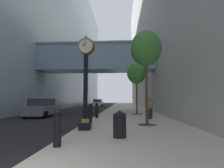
{
  "coord_description": "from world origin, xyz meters",
  "views": [
    {
      "loc": [
        2.42,
        -3.26,
        1.64
      ],
      "look_at": [
        0.94,
        22.08,
        3.79
      ],
      "focal_mm": 28.77,
      "sensor_mm": 36.0,
      "label": 1
    }
  ],
  "objects_px": {
    "bollard_nearest": "(58,126)",
    "pedestrian_walking": "(150,107)",
    "bollard_third": "(90,113)",
    "street_tree_near": "(146,49)",
    "street_clock": "(86,77)",
    "trash_bin": "(120,124)",
    "street_tree_mid_near": "(136,73)",
    "car_white_near": "(98,103)",
    "bollard_fourth": "(97,110)",
    "pedestrian_by_clock": "(151,106)",
    "car_grey_mid": "(43,108)"
  },
  "relations": [
    {
      "from": "bollard_nearest",
      "to": "bollard_third",
      "type": "height_order",
      "value": "same"
    },
    {
      "from": "street_clock",
      "to": "trash_bin",
      "type": "bearing_deg",
      "value": -44.14
    },
    {
      "from": "pedestrian_by_clock",
      "to": "car_white_near",
      "type": "relative_size",
      "value": 0.37
    },
    {
      "from": "street_tree_near",
      "to": "street_clock",
      "type": "bearing_deg",
      "value": -150.45
    },
    {
      "from": "pedestrian_walking",
      "to": "pedestrian_by_clock",
      "type": "xyz_separation_m",
      "value": [
        0.27,
        1.31,
        -0.02
      ]
    },
    {
      "from": "trash_bin",
      "to": "pedestrian_by_clock",
      "type": "distance_m",
      "value": 8.35
    },
    {
      "from": "trash_bin",
      "to": "car_grey_mid",
      "type": "bearing_deg",
      "value": 128.2
    },
    {
      "from": "bollard_fourth",
      "to": "street_tree_mid_near",
      "type": "xyz_separation_m",
      "value": [
        3.5,
        3.74,
        3.47
      ]
    },
    {
      "from": "pedestrian_by_clock",
      "to": "car_grey_mid",
      "type": "distance_m",
      "value": 9.92
    },
    {
      "from": "bollard_fourth",
      "to": "pedestrian_walking",
      "type": "distance_m",
      "value": 4.18
    },
    {
      "from": "street_clock",
      "to": "bollard_nearest",
      "type": "bearing_deg",
      "value": -94.01
    },
    {
      "from": "bollard_third",
      "to": "street_tree_near",
      "type": "distance_m",
      "value": 5.28
    },
    {
      "from": "pedestrian_by_clock",
      "to": "car_grey_mid",
      "type": "bearing_deg",
      "value": 171.86
    },
    {
      "from": "pedestrian_by_clock",
      "to": "car_white_near",
      "type": "distance_m",
      "value": 24.71
    },
    {
      "from": "trash_bin",
      "to": "bollard_third",
      "type": "bearing_deg",
      "value": 114.29
    },
    {
      "from": "bollard_nearest",
      "to": "car_grey_mid",
      "type": "distance_m",
      "value": 12.15
    },
    {
      "from": "street_tree_near",
      "to": "trash_bin",
      "type": "bearing_deg",
      "value": -113.58
    },
    {
      "from": "bollard_fourth",
      "to": "pedestrian_walking",
      "type": "relative_size",
      "value": 0.69
    },
    {
      "from": "street_clock",
      "to": "pedestrian_walking",
      "type": "bearing_deg",
      "value": 51.9
    },
    {
      "from": "street_tree_near",
      "to": "pedestrian_walking",
      "type": "height_order",
      "value": "street_tree_near"
    },
    {
      "from": "bollard_nearest",
      "to": "car_white_near",
      "type": "height_order",
      "value": "car_white_near"
    },
    {
      "from": "bollard_third",
      "to": "street_tree_near",
      "type": "height_order",
      "value": "street_tree_near"
    },
    {
      "from": "street_clock",
      "to": "street_tree_near",
      "type": "height_order",
      "value": "street_tree_near"
    },
    {
      "from": "street_tree_near",
      "to": "car_grey_mid",
      "type": "bearing_deg",
      "value": 146.79
    },
    {
      "from": "bollard_nearest",
      "to": "car_white_near",
      "type": "relative_size",
      "value": 0.26
    },
    {
      "from": "bollard_nearest",
      "to": "pedestrian_by_clock",
      "type": "height_order",
      "value": "pedestrian_by_clock"
    },
    {
      "from": "street_tree_near",
      "to": "trash_bin",
      "type": "xyz_separation_m",
      "value": [
        -1.54,
        -3.54,
        -3.96
      ]
    },
    {
      "from": "pedestrian_walking",
      "to": "car_white_near",
      "type": "height_order",
      "value": "pedestrian_walking"
    },
    {
      "from": "trash_bin",
      "to": "pedestrian_by_clock",
      "type": "height_order",
      "value": "pedestrian_by_clock"
    },
    {
      "from": "street_clock",
      "to": "bollard_third",
      "type": "xyz_separation_m",
      "value": [
        -0.22,
        2.65,
        -1.98
      ]
    },
    {
      "from": "street_tree_mid_near",
      "to": "car_white_near",
      "type": "xyz_separation_m",
      "value": [
        -6.72,
        20.49,
        -3.44
      ]
    },
    {
      "from": "street_tree_mid_near",
      "to": "trash_bin",
      "type": "bearing_deg",
      "value": -98.0
    },
    {
      "from": "car_grey_mid",
      "to": "bollard_nearest",
      "type": "bearing_deg",
      "value": -63.48
    },
    {
      "from": "trash_bin",
      "to": "bollard_nearest",
      "type": "bearing_deg",
      "value": -142.63
    },
    {
      "from": "bollard_third",
      "to": "bollard_fourth",
      "type": "height_order",
      "value": "same"
    },
    {
      "from": "pedestrian_walking",
      "to": "car_grey_mid",
      "type": "height_order",
      "value": "pedestrian_walking"
    },
    {
      "from": "street_tree_mid_near",
      "to": "pedestrian_walking",
      "type": "distance_m",
      "value": 5.4
    },
    {
      "from": "street_tree_mid_near",
      "to": "car_white_near",
      "type": "height_order",
      "value": "street_tree_mid_near"
    },
    {
      "from": "bollard_third",
      "to": "car_grey_mid",
      "type": "xyz_separation_m",
      "value": [
        -5.42,
        5.05,
        0.05
      ]
    },
    {
      "from": "street_tree_near",
      "to": "pedestrian_by_clock",
      "type": "relative_size",
      "value": 3.26
    },
    {
      "from": "bollard_nearest",
      "to": "pedestrian_walking",
      "type": "relative_size",
      "value": 0.69
    },
    {
      "from": "bollard_nearest",
      "to": "pedestrian_walking",
      "type": "distance_m",
      "value": 9.14
    },
    {
      "from": "bollard_fourth",
      "to": "street_tree_near",
      "type": "height_order",
      "value": "street_tree_near"
    },
    {
      "from": "bollard_fourth",
      "to": "trash_bin",
      "type": "relative_size",
      "value": 1.15
    },
    {
      "from": "street_tree_near",
      "to": "pedestrian_walking",
      "type": "distance_m",
      "value": 4.78
    },
    {
      "from": "bollard_nearest",
      "to": "trash_bin",
      "type": "height_order",
      "value": "bollard_nearest"
    },
    {
      "from": "bollard_nearest",
      "to": "trash_bin",
      "type": "distance_m",
      "value": 2.46
    },
    {
      "from": "street_clock",
      "to": "pedestrian_by_clock",
      "type": "distance_m",
      "value": 7.74
    },
    {
      "from": "bollard_fourth",
      "to": "bollard_third",
      "type": "bearing_deg",
      "value": -90.0
    },
    {
      "from": "street_tree_mid_near",
      "to": "trash_bin",
      "type": "distance_m",
      "value": 11.65
    }
  ]
}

